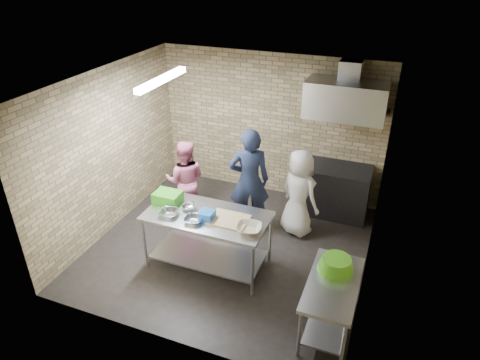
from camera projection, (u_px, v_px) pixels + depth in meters
name	position (u px, v px, depth m)	size (l,w,h in m)	color
floor	(230.00, 247.00, 6.96)	(4.20, 4.20, 0.00)	black
ceiling	(227.00, 83.00, 5.67)	(4.20, 4.20, 0.00)	black
back_wall	(270.00, 126.00, 7.95)	(4.20, 0.06, 2.70)	tan
front_wall	(159.00, 253.00, 4.68)	(4.20, 0.06, 2.70)	tan
left_wall	(110.00, 151.00, 6.98)	(0.06, 4.00, 2.70)	tan
right_wall	(376.00, 200.00, 5.65)	(0.06, 4.00, 2.70)	tan
prep_table	(208.00, 240.00, 6.37)	(1.79, 0.89, 0.89)	silver
side_counter	(330.00, 306.00, 5.31)	(0.60, 1.20, 0.75)	silver
stove	(334.00, 190.00, 7.67)	(1.20, 0.70, 0.90)	black
range_hood	(346.00, 100.00, 6.92)	(1.30, 0.60, 0.60)	silver
hood_duct	(351.00, 70.00, 6.83)	(0.35, 0.30, 0.30)	#A5A8AD
wall_shelf	(365.00, 109.00, 7.07)	(0.80, 0.20, 0.04)	#3F2B19
fluorescent_fixture	(162.00, 80.00, 6.01)	(0.10, 1.25, 0.08)	white
green_crate	(168.00, 197.00, 6.44)	(0.40, 0.30, 0.16)	green
blue_tub	(207.00, 215.00, 6.03)	(0.20, 0.20, 0.13)	blue
cutting_board	(229.00, 220.00, 6.03)	(0.55, 0.42, 0.03)	#DAB47D
mixing_bowl_a	(169.00, 213.00, 6.14)	(0.28, 0.28, 0.07)	#AEAFB4
mixing_bowl_b	(190.00, 207.00, 6.28)	(0.21, 0.21, 0.07)	silver
mixing_bowl_c	(194.00, 220.00, 6.00)	(0.26, 0.26, 0.06)	#B1B4B8
ceramic_bowl	(249.00, 228.00, 5.79)	(0.34, 0.34, 0.08)	beige
green_basin	(336.00, 264.00, 5.30)	(0.46, 0.46, 0.17)	#59C626
bottle_red	(350.00, 101.00, 7.09)	(0.07, 0.07, 0.18)	#B22619
bottle_green	(375.00, 105.00, 6.97)	(0.06, 0.06, 0.15)	green
man_navy	(249.00, 181.00, 7.01)	(0.66, 0.44, 1.82)	black
woman_pink	(185.00, 180.00, 7.42)	(0.71, 0.55, 1.46)	pink
woman_white	(299.00, 193.00, 6.99)	(0.73, 0.48, 1.50)	white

